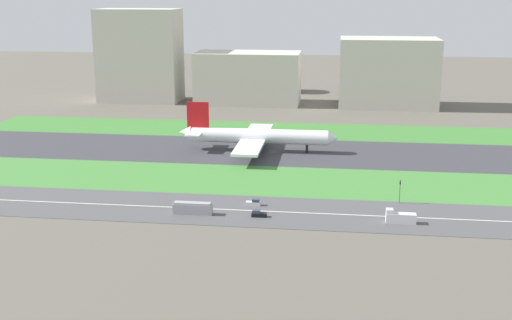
{
  "coord_description": "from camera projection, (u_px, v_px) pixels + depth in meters",
  "views": [
    {
      "loc": [
        25.58,
        -253.85,
        64.12
      ],
      "look_at": [
        -2.38,
        -36.5,
        6.0
      ],
      "focal_mm": 45.39,
      "sensor_mm": 36.0,
      "label": 1
    }
  ],
  "objects": [
    {
      "name": "ground_plane",
      "position": [
        273.0,
        152.0,
        262.96
      ],
      "size": [
        800.0,
        800.0,
        0.0
      ],
      "primitive_type": "plane",
      "color": "#5B564C"
    },
    {
      "name": "bus_0",
      "position": [
        193.0,
        208.0,
        189.66
      ],
      "size": [
        11.6,
        2.5,
        3.5
      ],
      "rotation": [
        0.0,
        0.0,
        3.14
      ],
      "color": "#99999E",
      "rests_on": "highway"
    },
    {
      "name": "truck_0",
      "position": [
        400.0,
        218.0,
        182.33
      ],
      "size": [
        8.4,
        2.5,
        4.0
      ],
      "rotation": [
        0.0,
        0.0,
        3.14
      ],
      "color": "silver",
      "rests_on": "highway"
    },
    {
      "name": "traffic_light",
      "position": [
        400.0,
        190.0,
        198.75
      ],
      "size": [
        0.36,
        0.5,
        7.2
      ],
      "color": "#4C4C51",
      "rests_on": "highway"
    },
    {
      "name": "highway_centerline",
      "position": [
        248.0,
        210.0,
        192.94
      ],
      "size": [
        266.0,
        0.5,
        0.01
      ],
      "primitive_type": "cube",
      "color": "silver",
      "rests_on": "highway"
    },
    {
      "name": "hangar_building",
      "position": [
        248.0,
        78.0,
        371.74
      ],
      "size": [
        59.24,
        29.54,
        29.24
      ],
      "primitive_type": "cube",
      "color": "beige",
      "rests_on": "ground_plane"
    },
    {
      "name": "grass_median_south",
      "position": [
        261.0,
        180.0,
        223.64
      ],
      "size": [
        280.0,
        36.0,
        0.1
      ],
      "primitive_type": "cube",
      "color": "#427F38",
      "rests_on": "ground_plane"
    },
    {
      "name": "car_0",
      "position": [
        258.0,
        214.0,
        187.49
      ],
      "size": [
        4.4,
        1.8,
        2.0
      ],
      "rotation": [
        0.0,
        0.0,
        3.14
      ],
      "color": "black",
      "rests_on": "highway"
    },
    {
      "name": "airliner",
      "position": [
        255.0,
        136.0,
        262.3
      ],
      "size": [
        65.0,
        56.0,
        19.7
      ],
      "color": "white",
      "rests_on": "runway"
    },
    {
      "name": "grass_median_north",
      "position": [
        282.0,
        130.0,
        302.25
      ],
      "size": [
        280.0,
        36.0,
        0.1
      ],
      "primitive_type": "cube",
      "color": "#3D7A33",
      "rests_on": "ground_plane"
    },
    {
      "name": "fuel_tank_west",
      "position": [
        285.0,
        80.0,
        414.58
      ],
      "size": [
        20.46,
        20.46,
        14.79
      ],
      "primitive_type": "cylinder",
      "color": "silver",
      "rests_on": "ground_plane"
    },
    {
      "name": "highway",
      "position": [
        248.0,
        211.0,
        192.96
      ],
      "size": [
        280.0,
        28.0,
        0.1
      ],
      "primitive_type": "cube",
      "color": "#4C4C4F",
      "rests_on": "ground_plane"
    },
    {
      "name": "office_tower",
      "position": [
        388.0,
        72.0,
        360.9
      ],
      "size": [
        53.81,
        32.11,
        37.85
      ],
      "primitive_type": "cube",
      "color": "beige",
      "rests_on": "ground_plane"
    },
    {
      "name": "car_2",
      "position": [
        254.0,
        203.0,
        197.4
      ],
      "size": [
        4.4,
        1.8,
        2.0
      ],
      "color": "silver",
      "rests_on": "highway"
    },
    {
      "name": "terminal_building",
      "position": [
        140.0,
        55.0,
        376.54
      ],
      "size": [
        46.45,
        26.01,
        53.1
      ],
      "primitive_type": "cube",
      "color": "beige",
      "rests_on": "ground_plane"
    },
    {
      "name": "runway",
      "position": [
        273.0,
        152.0,
        262.94
      ],
      "size": [
        280.0,
        46.0,
        0.1
      ],
      "primitive_type": "cube",
      "color": "#38383D",
      "rests_on": "ground_plane"
    }
  ]
}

